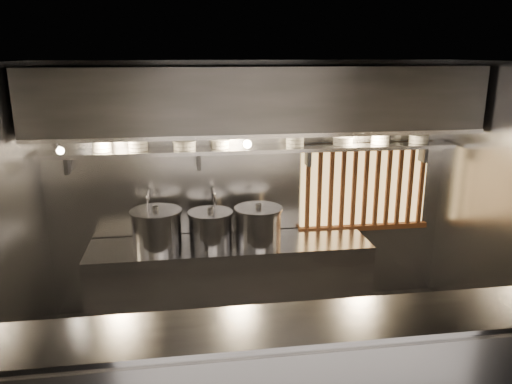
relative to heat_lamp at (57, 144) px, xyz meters
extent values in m
plane|color=black|center=(1.90, -0.85, -2.07)|extent=(4.50, 4.50, 0.00)
plane|color=black|center=(1.90, -0.85, 0.73)|extent=(4.50, 4.50, 0.00)
plane|color=gray|center=(1.90, 0.65, -0.67)|extent=(4.50, 0.00, 4.50)
cube|color=#939398|center=(1.90, -1.80, -0.95)|extent=(4.50, 0.56, 0.03)
cube|color=#939398|center=(1.60, 0.28, -1.62)|extent=(3.00, 0.70, 0.90)
cube|color=#939398|center=(1.90, 0.47, -0.19)|extent=(4.40, 0.34, 0.04)
cube|color=#2D2D30|center=(1.90, 0.25, 0.36)|extent=(4.40, 0.80, 0.65)
cube|color=#939398|center=(1.90, -0.15, 0.05)|extent=(4.40, 0.03, 0.04)
cube|color=#FFCB72|center=(3.20, 0.63, -0.69)|extent=(1.50, 0.02, 0.92)
cube|color=brown|center=(3.20, 0.58, -0.20)|extent=(1.56, 0.06, 0.06)
cube|color=brown|center=(3.20, 0.58, -1.18)|extent=(1.56, 0.06, 0.06)
cube|color=brown|center=(2.52, 0.58, -0.69)|extent=(0.04, 0.04, 0.92)
cube|color=brown|center=(2.65, 0.58, -0.69)|extent=(0.04, 0.04, 0.92)
cube|color=brown|center=(2.79, 0.58, -0.69)|extent=(0.04, 0.04, 0.92)
cube|color=brown|center=(2.93, 0.58, -0.69)|extent=(0.04, 0.04, 0.92)
cube|color=brown|center=(3.06, 0.58, -0.69)|extent=(0.04, 0.04, 0.92)
cube|color=brown|center=(3.20, 0.58, -0.69)|extent=(0.04, 0.04, 0.92)
cube|color=brown|center=(3.33, 0.58, -0.69)|extent=(0.04, 0.04, 0.92)
cube|color=brown|center=(3.47, 0.58, -0.69)|extent=(0.04, 0.04, 0.92)
cube|color=brown|center=(3.61, 0.58, -0.69)|extent=(0.04, 0.04, 0.92)
cube|color=brown|center=(3.74, 0.58, -0.69)|extent=(0.04, 0.04, 0.92)
cube|color=brown|center=(3.88, 0.58, -0.69)|extent=(0.05, 0.04, 0.92)
cylinder|color=silver|center=(0.75, 0.60, -0.88)|extent=(0.03, 0.03, 0.48)
sphere|color=silver|center=(0.75, 0.60, -0.64)|extent=(0.04, 0.04, 0.04)
cylinder|color=silver|center=(0.75, 0.47, -0.64)|extent=(0.03, 0.26, 0.03)
sphere|color=silver|center=(0.75, 0.34, -0.64)|extent=(0.04, 0.04, 0.04)
cylinder|color=silver|center=(0.75, 0.34, -0.71)|extent=(0.03, 0.03, 0.14)
cylinder|color=silver|center=(1.45, 0.60, -0.88)|extent=(0.03, 0.03, 0.48)
sphere|color=silver|center=(1.45, 0.60, -0.64)|extent=(0.04, 0.04, 0.04)
cylinder|color=silver|center=(1.45, 0.47, -0.64)|extent=(0.03, 0.26, 0.03)
sphere|color=silver|center=(1.45, 0.34, -0.64)|extent=(0.04, 0.04, 0.04)
cylinder|color=silver|center=(1.45, 0.34, -0.71)|extent=(0.03, 0.03, 0.14)
cone|color=#939398|center=(0.00, 0.00, 0.00)|extent=(0.25, 0.27, 0.20)
sphere|color=#FFE0B2|center=(0.03, -0.02, -0.06)|extent=(0.07, 0.07, 0.07)
cylinder|color=#2D2D30|center=(0.00, 0.10, 0.08)|extent=(0.02, 0.22, 0.02)
cylinder|color=#2D2D30|center=(1.80, 0.35, -0.03)|extent=(0.01, 0.01, 0.12)
sphere|color=#FFE0B2|center=(1.80, 0.35, -0.11)|extent=(0.09, 0.09, 0.09)
cylinder|color=#939398|center=(0.83, 0.27, -0.98)|extent=(0.54, 0.54, 0.38)
cylinder|color=#939398|center=(0.83, 0.27, -0.77)|extent=(0.57, 0.57, 0.03)
cylinder|color=#2D2D30|center=(0.83, 0.27, -0.74)|extent=(0.06, 0.06, 0.04)
cylinder|color=#939398|center=(1.39, 0.29, -1.00)|extent=(0.59, 0.59, 0.33)
cylinder|color=#939398|center=(1.39, 0.29, -0.82)|extent=(0.63, 0.63, 0.03)
cylinder|color=#2D2D30|center=(1.39, 0.29, -0.79)|extent=(0.06, 0.06, 0.04)
cylinder|color=#939398|center=(1.90, 0.24, -0.98)|extent=(0.51, 0.51, 0.37)
cylinder|color=#939398|center=(1.90, 0.24, -0.78)|extent=(0.54, 0.54, 0.03)
cylinder|color=#2D2D30|center=(1.90, 0.24, -0.75)|extent=(0.06, 0.06, 0.04)
cylinder|color=silver|center=(0.32, 0.47, -0.15)|extent=(0.19, 0.19, 0.03)
cylinder|color=silver|center=(0.32, 0.47, -0.11)|extent=(0.19, 0.19, 0.03)
cylinder|color=silver|center=(0.32, 0.47, -0.07)|extent=(0.19, 0.19, 0.03)
cylinder|color=silver|center=(0.32, 0.47, -0.03)|extent=(0.19, 0.19, 0.03)
cylinder|color=silver|center=(0.32, 0.47, -0.01)|extent=(0.21, 0.21, 0.01)
cylinder|color=silver|center=(0.68, 0.47, -0.15)|extent=(0.20, 0.20, 0.03)
cylinder|color=silver|center=(0.68, 0.47, -0.11)|extent=(0.20, 0.20, 0.03)
cylinder|color=silver|center=(0.68, 0.47, -0.07)|extent=(0.20, 0.20, 0.03)
cylinder|color=silver|center=(0.68, 0.47, -0.04)|extent=(0.21, 0.21, 0.01)
cylinder|color=silver|center=(1.15, 0.47, -0.15)|extent=(0.23, 0.23, 0.03)
cylinder|color=silver|center=(1.15, 0.47, -0.11)|extent=(0.23, 0.23, 0.03)
cylinder|color=silver|center=(1.15, 0.47, -0.08)|extent=(0.25, 0.25, 0.01)
cylinder|color=silver|center=(1.53, 0.47, -0.15)|extent=(0.19, 0.19, 0.03)
cylinder|color=silver|center=(1.53, 0.47, -0.11)|extent=(0.19, 0.19, 0.03)
cylinder|color=silver|center=(1.53, 0.47, -0.08)|extent=(0.21, 0.21, 0.01)
cylinder|color=silver|center=(2.33, 0.47, -0.15)|extent=(0.19, 0.19, 0.03)
cylinder|color=silver|center=(2.33, 0.47, -0.11)|extent=(0.19, 0.19, 0.03)
cylinder|color=silver|center=(2.33, 0.47, -0.07)|extent=(0.19, 0.19, 0.03)
cylinder|color=silver|center=(2.33, 0.47, -0.03)|extent=(0.19, 0.19, 0.03)
cylinder|color=silver|center=(2.33, 0.47, -0.01)|extent=(0.21, 0.21, 0.01)
cylinder|color=silver|center=(2.86, 0.47, -0.15)|extent=(0.21, 0.21, 0.03)
cylinder|color=silver|center=(2.86, 0.47, -0.11)|extent=(0.21, 0.21, 0.03)
cylinder|color=silver|center=(2.86, 0.47, -0.08)|extent=(0.23, 0.23, 0.01)
cylinder|color=silver|center=(3.29, 0.47, -0.15)|extent=(0.20, 0.20, 0.03)
cylinder|color=silver|center=(3.29, 0.47, -0.11)|extent=(0.20, 0.20, 0.03)
cylinder|color=silver|center=(3.29, 0.47, -0.07)|extent=(0.20, 0.20, 0.03)
cylinder|color=silver|center=(3.29, 0.47, -0.04)|extent=(0.21, 0.21, 0.01)
cylinder|color=silver|center=(3.74, 0.47, -0.15)|extent=(0.21, 0.21, 0.03)
cylinder|color=silver|center=(3.74, 0.47, -0.11)|extent=(0.21, 0.21, 0.03)
cylinder|color=silver|center=(3.74, 0.47, -0.08)|extent=(0.22, 0.22, 0.01)
camera|label=1|loc=(1.14, -4.71, 0.80)|focal=35.00mm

